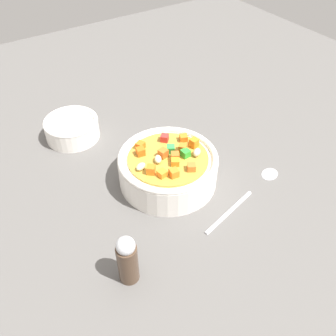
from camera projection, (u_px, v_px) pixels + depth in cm
name	position (u px, v px, depth cm)	size (l,w,h in cm)	color
ground_plane	(168.00, 185.00, 62.02)	(140.00, 140.00, 2.00)	#565451
soup_bowl_main	(168.00, 167.00, 59.35)	(15.97, 15.97, 6.55)	white
spoon	(255.00, 187.00, 59.74)	(18.73, 5.98, 0.83)	silver
side_bowl_small	(72.00, 128.00, 68.82)	(10.05, 10.05, 3.95)	white
pepper_shaker	(127.00, 259.00, 45.39)	(2.66, 2.66, 7.94)	#4C3828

